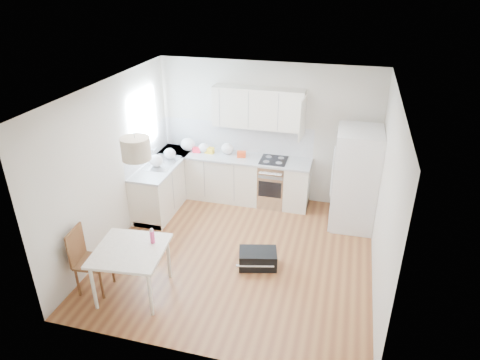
# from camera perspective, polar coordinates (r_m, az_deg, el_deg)

# --- Properties ---
(floor) EXTENTS (4.20, 4.20, 0.00)m
(floor) POSITION_cam_1_polar(r_m,az_deg,el_deg) (7.09, -0.14, -9.78)
(floor) COLOR brown
(floor) RESTS_ON ground
(ceiling) EXTENTS (4.20, 4.20, 0.00)m
(ceiling) POSITION_cam_1_polar(r_m,az_deg,el_deg) (5.91, -0.17, 11.86)
(ceiling) COLOR white
(ceiling) RESTS_ON wall_back
(wall_back) EXTENTS (4.20, 0.00, 4.20)m
(wall_back) POSITION_cam_1_polar(r_m,az_deg,el_deg) (8.27, 3.64, 6.30)
(wall_back) COLOR beige
(wall_back) RESTS_ON floor
(wall_left) EXTENTS (0.00, 4.20, 4.20)m
(wall_left) POSITION_cam_1_polar(r_m,az_deg,el_deg) (7.17, -16.60, 1.96)
(wall_left) COLOR beige
(wall_left) RESTS_ON floor
(wall_right) EXTENTS (0.00, 4.20, 4.20)m
(wall_right) POSITION_cam_1_polar(r_m,az_deg,el_deg) (6.24, 18.83, -2.16)
(wall_right) COLOR beige
(wall_right) RESTS_ON floor
(window_glassblock) EXTENTS (0.02, 1.00, 1.00)m
(window_glassblock) POSITION_cam_1_polar(r_m,az_deg,el_deg) (7.95, -12.76, 7.92)
(window_glassblock) COLOR #BFE0F9
(window_glassblock) RESTS_ON wall_left
(cabinets_back) EXTENTS (3.00, 0.60, 0.88)m
(cabinets_back) POSITION_cam_1_polar(r_m,az_deg,el_deg) (8.49, -0.91, 0.22)
(cabinets_back) COLOR silver
(cabinets_back) RESTS_ON floor
(cabinets_left) EXTENTS (0.60, 1.80, 0.88)m
(cabinets_left) POSITION_cam_1_polar(r_m,az_deg,el_deg) (8.37, -9.97, -0.61)
(cabinets_left) COLOR silver
(cabinets_left) RESTS_ON floor
(counter_back) EXTENTS (3.02, 0.64, 0.04)m
(counter_back) POSITION_cam_1_polar(r_m,az_deg,el_deg) (8.29, -0.93, 3.07)
(counter_back) COLOR #A5A7AA
(counter_back) RESTS_ON cabinets_back
(counter_left) EXTENTS (0.64, 1.82, 0.04)m
(counter_left) POSITION_cam_1_polar(r_m,az_deg,el_deg) (8.17, -10.22, 2.27)
(counter_left) COLOR #A5A7AA
(counter_left) RESTS_ON cabinets_left
(backsplash_back) EXTENTS (3.00, 0.01, 0.58)m
(backsplash_back) POSITION_cam_1_polar(r_m,az_deg,el_deg) (8.44, -0.41, 5.77)
(backsplash_back) COLOR white
(backsplash_back) RESTS_ON wall_back
(backsplash_left) EXTENTS (0.01, 1.80, 0.58)m
(backsplash_left) POSITION_cam_1_polar(r_m,az_deg,el_deg) (8.18, -12.27, 4.45)
(backsplash_left) COLOR white
(backsplash_left) RESTS_ON wall_left
(upper_cabinets) EXTENTS (1.70, 0.32, 0.75)m
(upper_cabinets) POSITION_cam_1_polar(r_m,az_deg,el_deg) (7.98, 2.45, 9.56)
(upper_cabinets) COLOR silver
(upper_cabinets) RESTS_ON wall_back
(range_oven) EXTENTS (0.50, 0.61, 0.88)m
(range_oven) POSITION_cam_1_polar(r_m,az_deg,el_deg) (8.33, 4.40, -0.41)
(range_oven) COLOR silver
(range_oven) RESTS_ON floor
(sink) EXTENTS (0.50, 0.80, 0.16)m
(sink) POSITION_cam_1_polar(r_m,az_deg,el_deg) (8.13, -10.37, 2.22)
(sink) COLOR silver
(sink) RESTS_ON counter_left
(refrigerator) EXTENTS (0.87, 0.91, 1.79)m
(refrigerator) POSITION_cam_1_polar(r_m,az_deg,el_deg) (7.72, 15.25, 0.16)
(refrigerator) COLOR white
(refrigerator) RESTS_ON floor
(dining_table) EXTENTS (1.03, 1.03, 0.74)m
(dining_table) POSITION_cam_1_polar(r_m,az_deg,el_deg) (6.14, -14.41, -9.55)
(dining_table) COLOR beige
(dining_table) RESTS_ON floor
(dining_chair) EXTENTS (0.46, 0.46, 0.99)m
(dining_chair) POSITION_cam_1_polar(r_m,az_deg,el_deg) (6.45, -19.05, -10.13)
(dining_chair) COLOR #4C2816
(dining_chair) RESTS_ON floor
(drink_bottle) EXTENTS (0.08, 0.08, 0.23)m
(drink_bottle) POSITION_cam_1_polar(r_m,az_deg,el_deg) (6.10, -11.63, -7.30)
(drink_bottle) COLOR #DE3D7B
(drink_bottle) RESTS_ON dining_table
(gym_bag) EXTENTS (0.65, 0.51, 0.27)m
(gym_bag) POSITION_cam_1_polar(r_m,az_deg,el_deg) (6.76, 2.39, -10.42)
(gym_bag) COLOR black
(gym_bag) RESTS_ON floor
(pendant_lamp) EXTENTS (0.42, 0.42, 0.28)m
(pendant_lamp) POSITION_cam_1_polar(r_m,az_deg,el_deg) (5.46, -13.72, 4.09)
(pendant_lamp) COLOR #BFB193
(pendant_lamp) RESTS_ON ceiling
(grocery_bag_a) EXTENTS (0.29, 0.25, 0.26)m
(grocery_bag_a) POSITION_cam_1_polar(r_m,az_deg,el_deg) (8.56, -6.95, 4.73)
(grocery_bag_a) COLOR white
(grocery_bag_a) RESTS_ON counter_back
(grocery_bag_b) EXTENTS (0.21, 0.18, 0.19)m
(grocery_bag_b) POSITION_cam_1_polar(r_m,az_deg,el_deg) (8.46, -4.85, 4.29)
(grocery_bag_b) COLOR white
(grocery_bag_b) RESTS_ON counter_back
(grocery_bag_c) EXTENTS (0.25, 0.21, 0.22)m
(grocery_bag_c) POSITION_cam_1_polar(r_m,az_deg,el_deg) (8.35, -1.69, 4.21)
(grocery_bag_c) COLOR white
(grocery_bag_c) RESTS_ON counter_back
(grocery_bag_d) EXTENTS (0.23, 0.19, 0.21)m
(grocery_bag_d) POSITION_cam_1_polar(r_m,az_deg,el_deg) (8.25, -9.34, 3.51)
(grocery_bag_d) COLOR white
(grocery_bag_d) RESTS_ON counter_back
(grocery_bag_e) EXTENTS (0.26, 0.22, 0.23)m
(grocery_bag_e) POSITION_cam_1_polar(r_m,az_deg,el_deg) (7.95, -11.13, 2.56)
(grocery_bag_e) COLOR white
(grocery_bag_e) RESTS_ON counter_left
(snack_orange) EXTENTS (0.18, 0.13, 0.11)m
(snack_orange) POSITION_cam_1_polar(r_m,az_deg,el_deg) (8.22, 0.20, 3.45)
(snack_orange) COLOR red
(snack_orange) RESTS_ON counter_back
(snack_yellow) EXTENTS (0.18, 0.13, 0.12)m
(snack_yellow) POSITION_cam_1_polar(r_m,az_deg,el_deg) (8.42, -4.09, 3.97)
(snack_yellow) COLOR yellow
(snack_yellow) RESTS_ON counter_back
(snack_red) EXTENTS (0.15, 0.09, 0.10)m
(snack_red) POSITION_cam_1_polar(r_m,az_deg,el_deg) (8.49, -5.78, 4.02)
(snack_red) COLOR red
(snack_red) RESTS_ON counter_back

